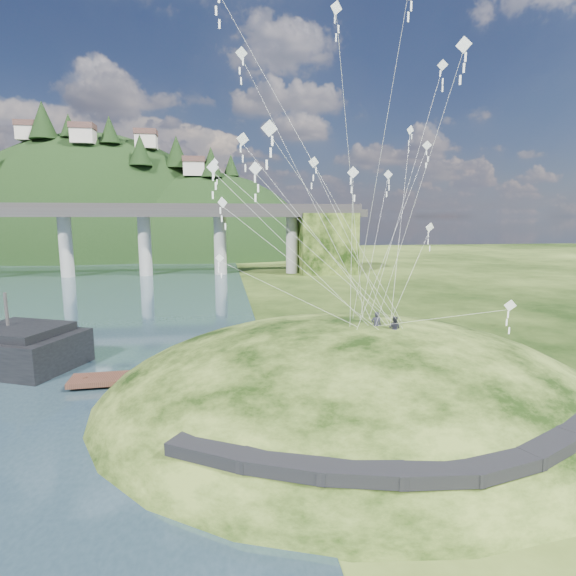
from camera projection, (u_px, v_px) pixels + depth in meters
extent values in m
plane|color=black|center=(240.00, 414.00, 28.30)|extent=(320.00, 320.00, 0.00)
ellipsoid|color=black|center=(352.00, 414.00, 31.67)|extent=(36.00, 32.00, 13.00)
cube|color=black|center=(213.00, 450.00, 19.95)|extent=(4.32, 3.62, 0.71)
cube|color=black|center=(284.00, 463.00, 18.77)|extent=(4.10, 2.97, 0.61)
cube|color=black|center=(361.00, 471.00, 18.24)|extent=(3.85, 2.37, 0.62)
cube|color=black|center=(435.00, 472.00, 18.24)|extent=(3.62, 1.83, 0.66)
cube|color=black|center=(500.00, 463.00, 18.88)|extent=(3.82, 2.27, 0.68)
cube|color=black|center=(549.00, 444.00, 20.23)|extent=(4.11, 2.97, 0.71)
cylinder|color=gray|center=(66.00, 245.00, 90.94)|extent=(2.60, 2.60, 13.00)
cylinder|color=gray|center=(145.00, 245.00, 93.22)|extent=(2.60, 2.60, 13.00)
cylinder|color=gray|center=(220.00, 244.00, 95.49)|extent=(2.60, 2.60, 13.00)
cylinder|color=gray|center=(292.00, 243.00, 97.76)|extent=(2.60, 2.60, 13.00)
cube|color=black|center=(326.00, 243.00, 98.86)|extent=(12.00, 11.00, 13.00)
ellipsoid|color=black|center=(100.00, 273.00, 146.42)|extent=(96.00, 68.00, 88.00)
ellipsoid|color=black|center=(209.00, 287.00, 144.38)|extent=(76.00, 56.00, 72.00)
cone|color=black|center=(43.00, 120.00, 126.74)|extent=(8.01, 8.01, 10.54)
cone|color=black|center=(69.00, 125.00, 127.43)|extent=(4.97, 4.97, 6.54)
cone|color=black|center=(109.00, 130.00, 127.33)|extent=(5.83, 5.83, 7.67)
cone|color=black|center=(140.00, 150.00, 124.76)|extent=(6.47, 6.47, 8.51)
cone|color=black|center=(176.00, 152.00, 132.75)|extent=(7.13, 7.13, 9.38)
cone|color=black|center=(211.00, 162.00, 129.93)|extent=(6.56, 6.56, 8.63)
cone|color=black|center=(231.00, 165.00, 136.28)|extent=(4.88, 4.88, 6.42)
cube|color=beige|center=(29.00, 134.00, 129.79)|extent=(6.00, 5.00, 4.00)
cube|color=brown|center=(28.00, 124.00, 129.36)|extent=(6.40, 5.40, 1.60)
cube|color=beige|center=(83.00, 137.00, 124.74)|extent=(6.00, 5.00, 4.00)
cube|color=brown|center=(83.00, 126.00, 124.32)|extent=(6.40, 5.40, 1.60)
cube|color=beige|center=(146.00, 142.00, 132.96)|extent=(6.00, 5.00, 4.00)
cube|color=brown|center=(146.00, 132.00, 132.54)|extent=(6.40, 5.40, 1.60)
cube|color=beige|center=(194.00, 169.00, 130.47)|extent=(6.00, 5.00, 4.00)
cube|color=brown|center=(194.00, 160.00, 130.04)|extent=(6.40, 5.40, 1.60)
cube|color=black|center=(19.00, 330.00, 36.38)|extent=(8.21, 7.63, 0.66)
cylinder|color=#2D2B2B|center=(7.00, 312.00, 36.43)|extent=(0.26, 0.26, 3.29)
cube|color=#381F17|center=(175.00, 375.00, 33.91)|extent=(14.92, 2.91, 0.37)
cylinder|color=#381F17|center=(85.00, 384.00, 32.78)|extent=(0.32, 0.32, 1.06)
cylinder|color=#381F17|center=(131.00, 381.00, 33.37)|extent=(0.32, 0.32, 1.06)
cylinder|color=#381F17|center=(175.00, 378.00, 33.95)|extent=(0.32, 0.32, 1.06)
cylinder|color=#381F17|center=(217.00, 375.00, 34.54)|extent=(0.32, 0.32, 1.06)
cylinder|color=#381F17|center=(258.00, 373.00, 35.13)|extent=(0.32, 0.32, 1.06)
imported|color=#23232F|center=(377.00, 312.00, 30.41)|extent=(0.76, 0.57, 1.89)
imported|color=#23232F|center=(395.00, 316.00, 29.79)|extent=(1.03, 1.03, 1.68)
cube|color=white|center=(314.00, 162.00, 27.99)|extent=(0.68, 0.23, 0.66)
cube|color=white|center=(314.00, 170.00, 28.06)|extent=(0.09, 0.06, 0.39)
cube|color=white|center=(314.00, 178.00, 28.14)|extent=(0.09, 0.06, 0.39)
cube|color=white|center=(313.00, 186.00, 28.22)|extent=(0.09, 0.06, 0.39)
cube|color=white|center=(353.00, 172.00, 27.18)|extent=(0.67, 0.33, 0.72)
cube|color=white|center=(353.00, 181.00, 27.26)|extent=(0.09, 0.04, 0.42)
cube|color=white|center=(353.00, 190.00, 27.34)|extent=(0.09, 0.04, 0.42)
cube|color=white|center=(352.00, 198.00, 27.42)|extent=(0.09, 0.04, 0.42)
cube|color=white|center=(464.00, 45.00, 23.95)|extent=(0.69, 0.57, 0.85)
cube|color=white|center=(463.00, 57.00, 24.04)|extent=(0.11, 0.07, 0.49)
cube|color=white|center=(462.00, 69.00, 24.14)|extent=(0.11, 0.07, 0.49)
cube|color=white|center=(462.00, 81.00, 24.23)|extent=(0.11, 0.07, 0.49)
cube|color=white|center=(388.00, 175.00, 39.32)|extent=(0.63, 0.56, 0.80)
cube|color=white|center=(388.00, 181.00, 39.41)|extent=(0.10, 0.07, 0.46)
cube|color=white|center=(388.00, 188.00, 39.50)|extent=(0.10, 0.07, 0.46)
cube|color=white|center=(388.00, 194.00, 39.59)|extent=(0.10, 0.07, 0.46)
cube|color=white|center=(410.00, 130.00, 35.74)|extent=(0.68, 0.30, 0.71)
cube|color=white|center=(410.00, 137.00, 35.82)|extent=(0.09, 0.07, 0.42)
cube|color=white|center=(410.00, 143.00, 35.90)|extent=(0.09, 0.07, 0.42)
cube|color=white|center=(409.00, 150.00, 35.98)|extent=(0.09, 0.07, 0.42)
cube|color=white|center=(255.00, 168.00, 25.00)|extent=(0.71, 0.34, 0.76)
cube|color=white|center=(255.00, 178.00, 25.09)|extent=(0.10, 0.04, 0.44)
cube|color=white|center=(256.00, 188.00, 25.17)|extent=(0.10, 0.04, 0.44)
cube|color=white|center=(256.00, 198.00, 25.26)|extent=(0.10, 0.04, 0.44)
cube|color=white|center=(241.00, 53.00, 28.45)|extent=(0.78, 0.29, 0.75)
cube|color=white|center=(242.00, 62.00, 28.54)|extent=(0.10, 0.05, 0.45)
cube|color=white|center=(242.00, 71.00, 28.62)|extent=(0.10, 0.05, 0.45)
cube|color=white|center=(242.00, 81.00, 28.71)|extent=(0.10, 0.05, 0.45)
cube|color=white|center=(269.00, 128.00, 20.82)|extent=(0.78, 0.27, 0.76)
cube|color=white|center=(269.00, 141.00, 20.91)|extent=(0.10, 0.04, 0.45)
cube|color=white|center=(269.00, 153.00, 21.00)|extent=(0.10, 0.04, 0.45)
cube|color=white|center=(270.00, 165.00, 21.08)|extent=(0.10, 0.04, 0.45)
cube|color=white|center=(243.00, 139.00, 28.83)|extent=(0.82, 0.29, 0.82)
cube|color=white|center=(243.00, 149.00, 28.92)|extent=(0.10, 0.08, 0.49)
cube|color=white|center=(243.00, 158.00, 29.02)|extent=(0.10, 0.08, 0.49)
cube|color=white|center=(243.00, 168.00, 29.11)|extent=(0.10, 0.08, 0.49)
cube|color=white|center=(430.00, 227.00, 39.05)|extent=(0.85, 0.28, 0.84)
cube|color=white|center=(429.00, 234.00, 39.14)|extent=(0.11, 0.07, 0.50)
cube|color=white|center=(429.00, 241.00, 39.24)|extent=(0.11, 0.07, 0.50)
cube|color=white|center=(429.00, 248.00, 39.34)|extent=(0.11, 0.07, 0.50)
cube|color=white|center=(336.00, 8.00, 22.42)|extent=(0.65, 0.23, 0.66)
cube|color=white|center=(336.00, 18.00, 22.50)|extent=(0.08, 0.06, 0.39)
cube|color=white|center=(336.00, 28.00, 22.57)|extent=(0.08, 0.06, 0.39)
cube|color=white|center=(336.00, 39.00, 22.65)|extent=(0.08, 0.06, 0.39)
cube|color=white|center=(409.00, 6.00, 23.91)|extent=(0.11, 0.06, 0.50)
cube|color=white|center=(408.00, 18.00, 24.01)|extent=(0.11, 0.06, 0.50)
cube|color=white|center=(220.00, 258.00, 35.24)|extent=(0.66, 0.20, 0.66)
cube|color=white|center=(220.00, 264.00, 35.31)|extent=(0.09, 0.02, 0.39)
cube|color=white|center=(220.00, 270.00, 35.39)|extent=(0.09, 0.02, 0.39)
cube|color=white|center=(220.00, 276.00, 35.46)|extent=(0.09, 0.02, 0.39)
cube|color=white|center=(222.00, 202.00, 26.36)|extent=(0.56, 0.41, 0.65)
cube|color=white|center=(223.00, 211.00, 26.44)|extent=(0.09, 0.05, 0.38)
cube|color=white|center=(223.00, 219.00, 26.51)|extent=(0.09, 0.05, 0.38)
cube|color=white|center=(223.00, 227.00, 26.59)|extent=(0.09, 0.05, 0.38)
cube|color=white|center=(510.00, 305.00, 24.37)|extent=(0.68, 0.20, 0.67)
cube|color=white|center=(510.00, 314.00, 24.45)|extent=(0.09, 0.02, 0.39)
cube|color=white|center=(509.00, 323.00, 24.53)|extent=(0.09, 0.02, 0.39)
cube|color=white|center=(508.00, 331.00, 24.60)|extent=(0.09, 0.02, 0.39)
cube|color=white|center=(215.00, 162.00, 35.44)|extent=(0.54, 0.49, 0.68)
cube|color=white|center=(215.00, 169.00, 35.52)|extent=(0.09, 0.06, 0.40)
cube|color=white|center=(215.00, 175.00, 35.59)|extent=(0.09, 0.06, 0.40)
cube|color=white|center=(215.00, 182.00, 35.67)|extent=(0.09, 0.06, 0.40)
cube|color=white|center=(213.00, 167.00, 26.39)|extent=(0.73, 0.29, 0.75)
cube|color=white|center=(213.00, 177.00, 26.48)|extent=(0.10, 0.03, 0.44)
cube|color=white|center=(213.00, 186.00, 26.56)|extent=(0.10, 0.03, 0.44)
cube|color=white|center=(213.00, 195.00, 26.65)|extent=(0.10, 0.03, 0.44)
cube|color=white|center=(443.00, 65.00, 33.38)|extent=(0.71, 0.42, 0.77)
cube|color=white|center=(442.00, 73.00, 33.47)|extent=(0.10, 0.04, 0.46)
cube|color=white|center=(442.00, 81.00, 33.56)|extent=(0.10, 0.04, 0.46)
cube|color=white|center=(441.00, 89.00, 33.64)|extent=(0.10, 0.04, 0.46)
cube|color=white|center=(219.00, 11.00, 25.25)|extent=(0.11, 0.03, 0.50)
cube|color=white|center=(219.00, 23.00, 25.35)|extent=(0.11, 0.03, 0.50)
cube|color=white|center=(427.00, 145.00, 39.09)|extent=(0.75, 0.38, 0.80)
cube|color=white|center=(427.00, 152.00, 39.18)|extent=(0.11, 0.04, 0.47)
cube|color=white|center=(426.00, 159.00, 39.27)|extent=(0.11, 0.04, 0.47)
cube|color=white|center=(426.00, 166.00, 39.36)|extent=(0.11, 0.04, 0.47)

